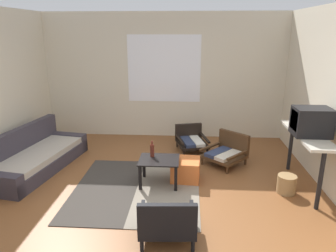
# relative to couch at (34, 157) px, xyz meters

# --- Properties ---
(ground_plane) EXTENTS (7.80, 7.80, 0.00)m
(ground_plane) POSITION_rel_couch_xyz_m (2.11, -1.04, -0.21)
(ground_plane) COLOR brown
(far_wall_with_window) EXTENTS (5.60, 0.13, 2.70)m
(far_wall_with_window) POSITION_rel_couch_xyz_m (2.11, 2.02, 1.14)
(far_wall_with_window) COLOR beige
(far_wall_with_window) RESTS_ON ground
(area_rug) EXTENTS (1.89, 2.06, 0.01)m
(area_rug) POSITION_rel_couch_xyz_m (1.89, -0.61, -0.21)
(area_rug) COLOR #38332D
(area_rug) RESTS_ON ground
(couch) EXTENTS (1.15, 2.18, 0.70)m
(couch) POSITION_rel_couch_xyz_m (0.00, 0.00, 0.00)
(couch) COLOR #38333D
(couch) RESTS_ON ground
(coffee_table) EXTENTS (0.62, 0.51, 0.42)m
(coffee_table) POSITION_rel_couch_xyz_m (2.22, -0.42, 0.12)
(coffee_table) COLOR black
(coffee_table) RESTS_ON ground
(armchair_by_window) EXTENTS (0.70, 0.76, 0.49)m
(armchair_by_window) POSITION_rel_couch_xyz_m (2.72, 1.09, 0.01)
(armchair_by_window) COLOR black
(armchair_by_window) RESTS_ON ground
(armchair_striped_foreground) EXTENTS (0.68, 0.65, 0.58)m
(armchair_striped_foreground) POSITION_rel_couch_xyz_m (2.44, -1.81, 0.05)
(armchair_striped_foreground) COLOR black
(armchair_striped_foreground) RESTS_ON ground
(armchair_corner) EXTENTS (0.89, 0.89, 0.55)m
(armchair_corner) POSITION_rel_couch_xyz_m (3.36, 0.47, 0.02)
(armchair_corner) COLOR #472D19
(armchair_corner) RESTS_ON ground
(ottoman_orange) EXTENTS (0.47, 0.47, 0.34)m
(ottoman_orange) POSITION_rel_couch_xyz_m (2.62, -0.24, -0.04)
(ottoman_orange) COLOR #D1662D
(ottoman_orange) RESTS_ON ground
(console_shelf) EXTENTS (0.40, 1.40, 0.87)m
(console_shelf) POSITION_rel_couch_xyz_m (4.41, -0.36, 0.54)
(console_shelf) COLOR beige
(console_shelf) RESTS_ON ground
(crt_television) EXTENTS (0.50, 0.39, 0.41)m
(crt_television) POSITION_rel_couch_xyz_m (4.40, -0.46, 0.86)
(crt_television) COLOR black
(crt_television) RESTS_ON console_shelf
(clay_vase) EXTENTS (0.20, 0.20, 0.28)m
(clay_vase) POSITION_rel_couch_xyz_m (4.41, 0.01, 0.76)
(clay_vase) COLOR brown
(clay_vase) RESTS_ON console_shelf
(glass_bottle) EXTENTS (0.07, 0.07, 0.26)m
(glass_bottle) POSITION_rel_couch_xyz_m (2.10, -0.31, 0.31)
(glass_bottle) COLOR #5B2319
(glass_bottle) RESTS_ON coffee_table
(wicker_basket) EXTENTS (0.27, 0.27, 0.28)m
(wicker_basket) POSITION_rel_couch_xyz_m (4.12, -0.57, -0.08)
(wicker_basket) COLOR #9E7A4C
(wicker_basket) RESTS_ON ground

